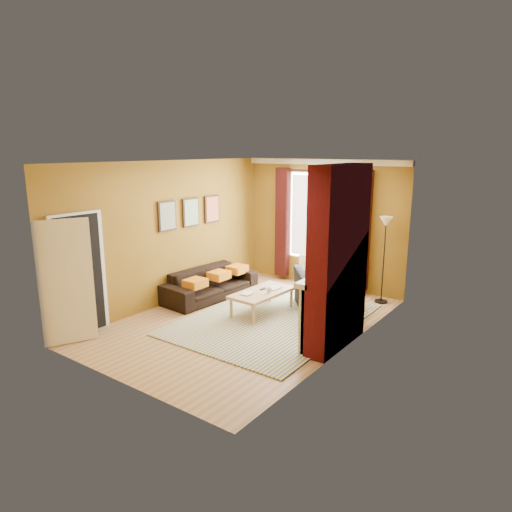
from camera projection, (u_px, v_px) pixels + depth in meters
name	position (u px, v px, depth m)	size (l,w,h in m)	color
ground	(248.00, 321.00, 8.18)	(5.50, 5.50, 0.00)	olive
room_walls	(287.00, 247.00, 7.73)	(3.82, 5.54, 2.83)	#856119
striped_rug	(274.00, 319.00, 8.24)	(2.68, 3.69, 0.02)	#355692
sofa	(210.00, 283.00, 9.40)	(2.09, 0.82, 0.61)	black
armchair	(326.00, 289.00, 8.79)	(1.15, 1.00, 0.75)	black
coffee_table	(262.00, 294.00, 8.48)	(0.70, 1.32, 0.43)	tan
wicker_stool	(327.00, 290.00, 9.33)	(0.42, 0.42, 0.40)	olive
floor_lamp	(385.00, 235.00, 8.87)	(0.33, 0.33, 1.74)	black
book_a	(243.00, 293.00, 8.34)	(0.18, 0.24, 0.02)	#999999
book_b	(269.00, 287.00, 8.70)	(0.21, 0.28, 0.02)	#999999
mug	(269.00, 290.00, 8.37)	(0.10, 0.10, 0.09)	#999999
tv_remote	(263.00, 289.00, 8.57)	(0.05, 0.15, 0.02)	#242426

